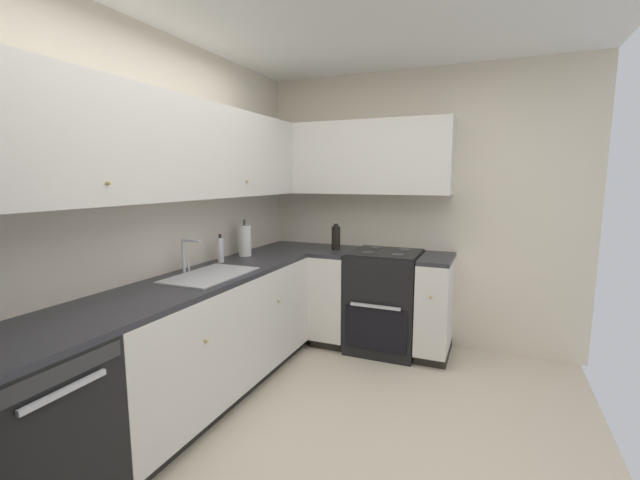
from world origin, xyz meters
The scene contains 16 objects.
ground_plane centered at (0.00, 0.00, -0.01)m, with size 4.11×2.89×0.02m, color beige.
wall_back centered at (0.00, 1.47, 1.28)m, with size 4.21×0.05×2.56m, color beige.
wall_right centered at (2.08, 0.00, 1.28)m, with size 0.05×2.99×2.56m, color beige.
dishwasher centered at (-0.88, 1.14, 0.44)m, with size 0.60×0.63×0.87m.
lower_cabinets_back centered at (0.44, 1.15, 0.44)m, with size 2.03×0.62×0.87m.
countertop_back centered at (0.44, 1.14, 0.89)m, with size 3.23×0.60×0.04m, color #2D2D33.
lower_cabinets_right centered at (1.76, 0.26, 0.44)m, with size 0.62×1.23×0.87m.
countertop_right centered at (1.76, 0.26, 0.89)m, with size 0.60×1.23×0.03m.
oven_range centered at (1.77, 0.20, 0.46)m, with size 0.68×0.62×1.06m.
upper_cabinets_back centered at (0.28, 1.28, 1.76)m, with size 2.91×0.34×0.66m.
upper_cabinets_right centered at (1.90, 0.55, 1.76)m, with size 0.32×1.78×0.66m.
sink centered at (0.42, 1.11, 0.87)m, with size 0.66×0.40×0.10m.
faucet centered at (0.42, 1.32, 1.05)m, with size 0.07×0.16×0.25m.
soap_bottle centered at (0.83, 1.32, 1.01)m, with size 0.05×0.05×0.23m.
paper_towel_roll centered at (1.15, 1.30, 1.04)m, with size 0.11×0.11×0.33m.
oil_bottle centered at (1.76, 0.68, 1.02)m, with size 0.08×0.08×0.25m.
Camera 1 is at (-1.91, -0.69, 1.58)m, focal length 23.43 mm.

